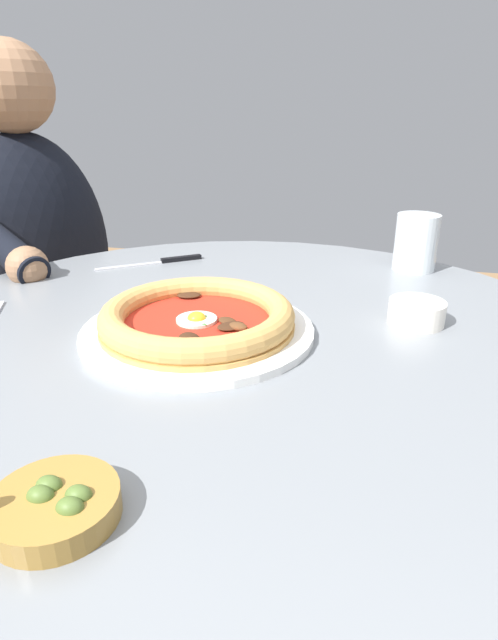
{
  "coord_description": "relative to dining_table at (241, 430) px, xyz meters",
  "views": [
    {
      "loc": [
        0.16,
        -0.59,
        1.03
      ],
      "look_at": [
        0.01,
        -0.0,
        0.77
      ],
      "focal_mm": 28.88,
      "sensor_mm": 36.0,
      "label": 1
    }
  ],
  "objects": [
    {
      "name": "diner_person",
      "position": [
        -0.59,
        0.4,
        -0.09
      ],
      "size": [
        0.44,
        0.53,
        1.16
      ],
      "color": "#282833",
      "rests_on": "ground"
    },
    {
      "name": "ramekin_capers",
      "position": [
        0.22,
        0.08,
        0.17
      ],
      "size": [
        0.07,
        0.07,
        0.03
      ],
      "color": "white",
      "rests_on": "dining_table"
    },
    {
      "name": "olive_pan",
      "position": [
        -0.04,
        -0.35,
        0.17
      ],
      "size": [
        0.11,
        0.09,
        0.04
      ],
      "color": "olive",
      "rests_on": "dining_table"
    },
    {
      "name": "dining_table",
      "position": [
        0.0,
        0.0,
        0.0
      ],
      "size": [
        0.97,
        0.97,
        0.76
      ],
      "color": "gray",
      "rests_on": "ground"
    },
    {
      "name": "cafe_chair_diner",
      "position": [
        -0.72,
        0.49,
        -0.08
      ],
      "size": [
        0.6,
        0.6,
        0.88
      ],
      "color": "#957050",
      "rests_on": "ground"
    },
    {
      "name": "steak_knife",
      "position": [
        -0.22,
        0.27,
        0.16
      ],
      "size": [
        0.16,
        0.13,
        0.01
      ],
      "color": "silver",
      "rests_on": "dining_table"
    },
    {
      "name": "water_glass",
      "position": [
        0.23,
        0.34,
        0.2
      ],
      "size": [
        0.07,
        0.07,
        0.1
      ],
      "color": "silver",
      "rests_on": "dining_table"
    },
    {
      "name": "pizza_on_plate",
      "position": [
        -0.05,
        -0.02,
        0.17
      ],
      "size": [
        0.3,
        0.3,
        0.04
      ],
      "color": "white",
      "rests_on": "dining_table"
    }
  ]
}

